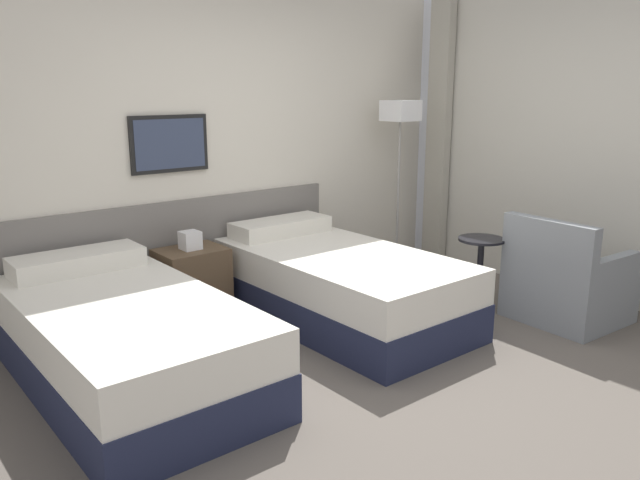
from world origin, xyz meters
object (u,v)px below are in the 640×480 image
Objects in this scene: bed_near_window at (339,285)px; floor_lamp at (400,125)px; bed_near_door at (126,340)px; nightstand at (192,282)px; side_table at (480,262)px; armchair at (566,287)px.

bed_near_window is 1.24× the size of floor_lamp.
floor_lamp is at bearing 26.74° from bed_near_window.
bed_near_door is 2.96× the size of nightstand.
side_table is 0.67m from armchair.
side_table is at bearing -11.99° from bed_near_door.
floor_lamp reaches higher than side_table.
bed_near_window is at bearing 53.54° from armchair.
armchair is at bearing -39.80° from bed_near_window.
bed_near_door is 1.24× the size of floor_lamp.
bed_near_window is 2.96× the size of nightstand.
bed_near_window is 1.75m from armchair.
nightstand is at bearing 41.87° from bed_near_door.
side_table is at bearing -105.44° from floor_lamp.
bed_near_door is at bearing 180.00° from bed_near_window.
armchair reaches higher than bed_near_door.
bed_near_door is 2.46× the size of armchair.
bed_near_window is at bearing -41.87° from nightstand.
side_table is (1.85, -1.34, 0.13)m from nightstand.
bed_near_door and bed_near_window have the same top height.
side_table is (-0.34, -1.25, -1.01)m from floor_lamp.
floor_lamp reaches higher than nightstand.
armchair is (2.21, -1.89, -0.02)m from nightstand.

